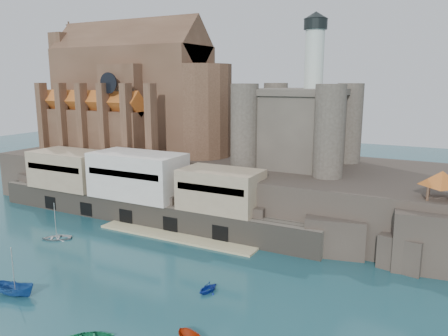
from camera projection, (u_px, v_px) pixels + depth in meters
The scene contains 10 objects.
ground at pixel (91, 276), 60.41m from camera, with size 300.00×300.00×0.00m, color #17424C.
promontory at pixel (222, 183), 93.74m from camera, with size 100.00×36.00×10.00m.
quay at pixel (136, 189), 83.88m from camera, with size 70.00×12.00×13.05m.
church at pixel (137, 99), 103.32m from camera, with size 47.00×25.93×30.51m.
castle_keep at pixel (299, 123), 85.20m from camera, with size 21.20×21.20×29.30m.
rock_outcrop at pixel (436, 239), 63.06m from camera, with size 14.50×10.50×8.70m.
pavilion at pixel (442, 181), 61.47m from camera, with size 6.40×6.40×5.40m.
boat_2 at pixel (16, 295), 55.05m from camera, with size 2.05×2.11×5.45m, color navy.
boat_6 at pixel (57, 239), 74.49m from camera, with size 3.53×1.02×4.95m, color silver.
boat_7 at pixel (208, 292), 55.94m from camera, with size 2.78×1.70×3.23m, color navy.
Camera 1 is at (42.40, -41.33, 26.68)m, focal length 35.00 mm.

